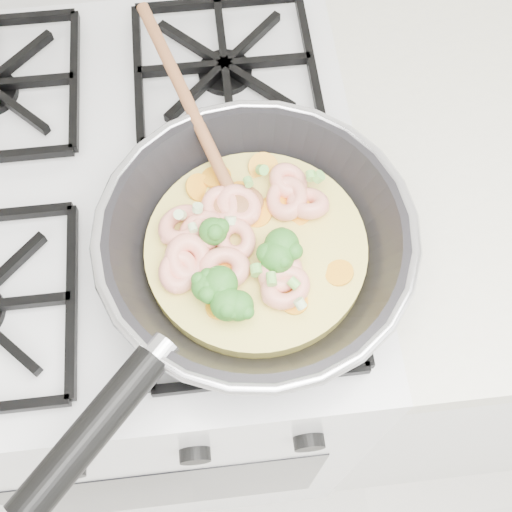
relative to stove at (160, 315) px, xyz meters
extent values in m
cube|color=white|center=(0.00, 0.00, -0.01)|extent=(0.60, 0.60, 0.90)
cube|color=black|center=(0.00, -0.30, -0.01)|extent=(0.48, 0.00, 0.40)
cube|color=black|center=(0.00, 0.00, 0.45)|extent=(0.56, 0.56, 0.02)
torus|color=silver|center=(0.16, -0.13, 0.52)|extent=(0.33, 0.33, 0.01)
cylinder|color=black|center=(-0.01, -0.31, 0.52)|extent=(0.14, 0.15, 0.03)
cylinder|color=#EADD66|center=(0.16, -0.13, 0.49)|extent=(0.23, 0.23, 0.02)
ellipsoid|color=#995D37|center=(0.14, -0.08, 0.51)|extent=(0.06, 0.07, 0.02)
cylinder|color=#995D37|center=(0.10, 0.05, 0.53)|extent=(0.09, 0.24, 0.06)
torus|color=#F9AE93|center=(0.18, -0.18, 0.51)|extent=(0.07, 0.07, 0.02)
torus|color=#F9AE93|center=(0.15, -0.09, 0.51)|extent=(0.07, 0.07, 0.02)
torus|color=#F9AE93|center=(0.09, -0.14, 0.51)|extent=(0.07, 0.06, 0.03)
torus|color=#F9AE93|center=(0.12, -0.16, 0.51)|extent=(0.06, 0.06, 0.02)
torus|color=#F9AE93|center=(0.14, -0.12, 0.51)|extent=(0.06, 0.06, 0.03)
torus|color=#F9AE93|center=(0.20, -0.08, 0.51)|extent=(0.07, 0.06, 0.03)
torus|color=#F9AE93|center=(0.13, -0.09, 0.51)|extent=(0.05, 0.05, 0.02)
torus|color=#F9AE93|center=(0.20, -0.06, 0.51)|extent=(0.06, 0.06, 0.02)
torus|color=#F9AE93|center=(0.09, -0.10, 0.51)|extent=(0.08, 0.08, 0.02)
torus|color=#F9AE93|center=(0.08, -0.15, 0.51)|extent=(0.06, 0.06, 0.02)
torus|color=#F9AE93|center=(0.10, -0.11, 0.51)|extent=(0.07, 0.07, 0.02)
torus|color=#F9AE93|center=(0.18, -0.17, 0.51)|extent=(0.07, 0.07, 0.03)
torus|color=#F9AE93|center=(0.22, -0.09, 0.51)|extent=(0.06, 0.06, 0.03)
ellipsoid|color=#378029|center=(0.10, -0.18, 0.52)|extent=(0.04, 0.04, 0.03)
ellipsoid|color=#378029|center=(0.12, -0.20, 0.52)|extent=(0.04, 0.04, 0.03)
ellipsoid|color=#378029|center=(0.18, -0.15, 0.52)|extent=(0.04, 0.04, 0.03)
ellipsoid|color=#378029|center=(0.12, -0.12, 0.52)|extent=(0.04, 0.04, 0.03)
ellipsoid|color=#378029|center=(0.13, -0.20, 0.52)|extent=(0.04, 0.04, 0.03)
ellipsoid|color=#378029|center=(0.12, -0.18, 0.52)|extent=(0.05, 0.05, 0.04)
ellipsoid|color=#378029|center=(0.11, -0.18, 0.52)|extent=(0.04, 0.04, 0.03)
ellipsoid|color=#378029|center=(0.18, -0.14, 0.52)|extent=(0.05, 0.05, 0.04)
cylinder|color=#FFA620|center=(0.18, -0.08, 0.50)|extent=(0.03, 0.03, 0.01)
cylinder|color=#FFA620|center=(0.21, -0.09, 0.50)|extent=(0.04, 0.04, 0.01)
cylinder|color=#FFA620|center=(0.20, -0.08, 0.50)|extent=(0.03, 0.03, 0.01)
cylinder|color=#FFA620|center=(0.12, -0.19, 0.50)|extent=(0.03, 0.03, 0.01)
cylinder|color=#FFA620|center=(0.12, -0.16, 0.50)|extent=(0.04, 0.04, 0.00)
cylinder|color=#FFA620|center=(0.16, -0.09, 0.50)|extent=(0.04, 0.04, 0.01)
cylinder|color=#FFA620|center=(0.18, -0.04, 0.50)|extent=(0.04, 0.04, 0.01)
cylinder|color=#FFA620|center=(0.11, -0.05, 0.50)|extent=(0.04, 0.04, 0.01)
cylinder|color=#FFA620|center=(0.19, -0.20, 0.50)|extent=(0.04, 0.04, 0.00)
cylinder|color=#FFA620|center=(0.24, -0.17, 0.50)|extent=(0.04, 0.04, 0.01)
cylinder|color=#FFA620|center=(0.15, -0.08, 0.50)|extent=(0.04, 0.04, 0.01)
cylinder|color=#FFA620|center=(0.13, -0.04, 0.50)|extent=(0.04, 0.04, 0.01)
cylinder|color=#FFA620|center=(0.15, -0.07, 0.50)|extent=(0.04, 0.04, 0.01)
cylinder|color=#FFA620|center=(0.18, -0.14, 0.50)|extent=(0.04, 0.04, 0.01)
cylinder|color=#73C64F|center=(0.12, -0.17, 0.52)|extent=(0.01, 0.01, 0.01)
cylinder|color=#73C64F|center=(0.16, -0.07, 0.52)|extent=(0.01, 0.01, 0.01)
cylinder|color=#C5E8A3|center=(0.19, -0.21, 0.52)|extent=(0.01, 0.01, 0.01)
cylinder|color=#73C64F|center=(0.22, -0.07, 0.52)|extent=(0.01, 0.01, 0.01)
cylinder|color=#73C64F|center=(0.17, -0.18, 0.52)|extent=(0.01, 0.01, 0.01)
cylinder|color=#73C64F|center=(0.19, -0.18, 0.51)|extent=(0.01, 0.01, 0.01)
cylinder|color=#73C64F|center=(0.12, -0.20, 0.51)|extent=(0.01, 0.01, 0.01)
cylinder|color=#73C64F|center=(0.17, -0.05, 0.51)|extent=(0.01, 0.01, 0.01)
cylinder|color=#73C64F|center=(0.12, -0.17, 0.51)|extent=(0.01, 0.01, 0.01)
cylinder|color=#C5E8A3|center=(0.08, -0.10, 0.52)|extent=(0.01, 0.01, 0.01)
cylinder|color=#73C64F|center=(0.23, -0.07, 0.52)|extent=(0.01, 0.01, 0.01)
cylinder|color=#C5E8A3|center=(0.10, -0.11, 0.52)|extent=(0.01, 0.01, 0.01)
cylinder|color=#C5E8A3|center=(0.14, -0.11, 0.52)|extent=(0.01, 0.01, 0.01)
cylinder|color=#73C64F|center=(0.16, -0.16, 0.51)|extent=(0.01, 0.01, 0.01)
cylinder|color=#C5E8A3|center=(0.10, -0.09, 0.52)|extent=(0.01, 0.01, 0.01)
camera|label=1|loc=(0.13, -0.43, 1.10)|focal=45.65mm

